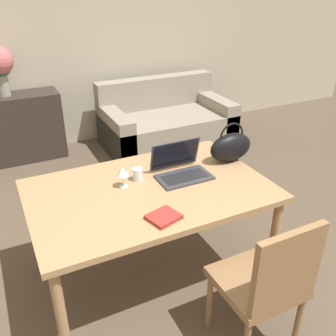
{
  "coord_description": "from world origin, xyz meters",
  "views": [
    {
      "loc": [
        -0.77,
        -1.34,
        2.01
      ],
      "look_at": [
        0.2,
        0.64,
        0.87
      ],
      "focal_mm": 40.0,
      "sensor_mm": 36.0,
      "label": 1
    }
  ],
  "objects_px": {
    "drinking_glass": "(138,174)",
    "wine_glass": "(123,172)",
    "laptop": "(180,166)",
    "handbag": "(231,147)",
    "chair": "(267,281)",
    "couch": "(166,123)"
  },
  "relations": [
    {
      "from": "chair",
      "to": "laptop",
      "type": "xyz_separation_m",
      "value": [
        -0.05,
        0.93,
        0.29
      ]
    },
    {
      "from": "laptop",
      "to": "couch",
      "type": "bearing_deg",
      "value": 66.52
    },
    {
      "from": "laptop",
      "to": "drinking_glass",
      "type": "bearing_deg",
      "value": 170.02
    },
    {
      "from": "drinking_glass",
      "to": "wine_glass",
      "type": "height_order",
      "value": "wine_glass"
    },
    {
      "from": "laptop",
      "to": "handbag",
      "type": "relative_size",
      "value": 1.08
    },
    {
      "from": "couch",
      "to": "drinking_glass",
      "type": "relative_size",
      "value": 18.25
    },
    {
      "from": "laptop",
      "to": "handbag",
      "type": "bearing_deg",
      "value": 3.16
    },
    {
      "from": "drinking_glass",
      "to": "wine_glass",
      "type": "distance_m",
      "value": 0.14
    },
    {
      "from": "chair",
      "to": "handbag",
      "type": "distance_m",
      "value": 1.09
    },
    {
      "from": "couch",
      "to": "handbag",
      "type": "height_order",
      "value": "handbag"
    },
    {
      "from": "wine_glass",
      "to": "handbag",
      "type": "height_order",
      "value": "handbag"
    },
    {
      "from": "couch",
      "to": "wine_glass",
      "type": "xyz_separation_m",
      "value": [
        -1.33,
        -2.08,
        0.58
      ]
    },
    {
      "from": "laptop",
      "to": "drinking_glass",
      "type": "relative_size",
      "value": 4.21
    },
    {
      "from": "drinking_glass",
      "to": "couch",
      "type": "bearing_deg",
      "value": 59.38
    },
    {
      "from": "chair",
      "to": "laptop",
      "type": "bearing_deg",
      "value": 92.91
    },
    {
      "from": "couch",
      "to": "wine_glass",
      "type": "bearing_deg",
      "value": -122.56
    },
    {
      "from": "chair",
      "to": "drinking_glass",
      "type": "xyz_separation_m",
      "value": [
        -0.35,
        0.98,
        0.27
      ]
    },
    {
      "from": "wine_glass",
      "to": "laptop",
      "type": "bearing_deg",
      "value": -1.64
    },
    {
      "from": "laptop",
      "to": "drinking_glass",
      "type": "xyz_separation_m",
      "value": [
        -0.3,
        0.05,
        -0.02
      ]
    },
    {
      "from": "chair",
      "to": "couch",
      "type": "height_order",
      "value": "chair"
    },
    {
      "from": "chair",
      "to": "drinking_glass",
      "type": "distance_m",
      "value": 1.08
    },
    {
      "from": "laptop",
      "to": "wine_glass",
      "type": "height_order",
      "value": "laptop"
    }
  ]
}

